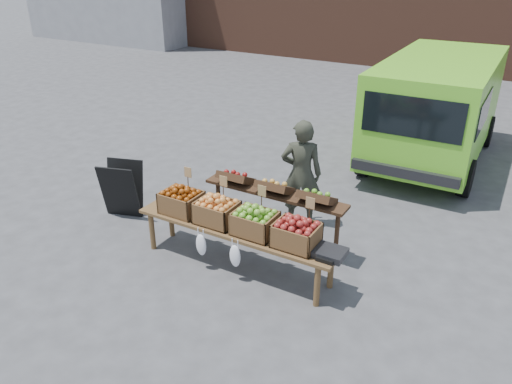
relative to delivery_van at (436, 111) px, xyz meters
The scene contains 11 objects.
ground 5.55m from the delivery_van, 109.12° to the right, with size 80.00×80.00×0.00m, color #474749.
delivery_van is the anchor object (origin of this frame).
vendor 3.72m from the delivery_van, 106.40° to the right, with size 0.58×0.38×1.60m, color #2C2F23.
chalkboard_sign 5.83m from the delivery_van, 126.73° to the right, with size 0.57×0.31×0.86m, color black, non-canonical shape.
back_table 4.42m from the delivery_van, 104.60° to the right, with size 2.10×0.44×1.04m, color #362113, non-canonical shape.
display_bench 5.17m from the delivery_van, 104.22° to the right, with size 2.70×0.56×0.57m, color brown, non-canonical shape.
crate_golden_apples 5.40m from the delivery_van, 112.75° to the right, with size 0.50×0.40×0.28m, color #893B0E, non-canonical shape.
crate_russet_pears 5.21m from the delivery_van, 107.15° to the right, with size 0.50×0.40×0.28m, color gold, non-canonical shape.
crate_red_apples 5.07m from the delivery_van, 101.20° to the right, with size 0.50×0.40×0.28m, color olive, non-canonical shape.
crate_green_apples 5.00m from the delivery_van, 95.00° to the right, with size 0.50×0.40×0.28m, color maroon, non-canonical shape.
weighing_scale 4.98m from the delivery_van, 90.11° to the right, with size 0.34×0.30×0.08m, color black.
Camera 1 is at (3.44, -4.28, 3.64)m, focal length 35.00 mm.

